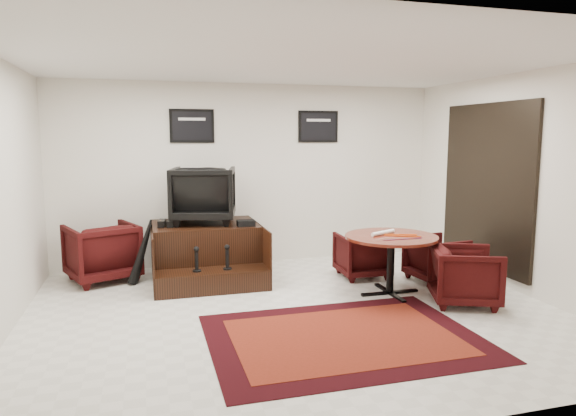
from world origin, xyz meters
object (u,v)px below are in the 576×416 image
at_px(meeting_table, 391,243).
at_px(table_chair_back, 362,253).
at_px(shine_podium, 206,253).
at_px(shine_chair, 203,192).
at_px(armchair_side, 102,249).
at_px(table_chair_corner, 465,273).
at_px(table_chair_window, 436,256).

height_order(meeting_table, table_chair_back, meeting_table).
height_order(shine_podium, meeting_table, shine_podium).
xyz_separation_m(shine_podium, shine_chair, (0.00, 0.15, 0.86)).
bearing_deg(armchair_side, table_chair_corner, 130.24).
relative_size(table_chair_back, table_chair_corner, 0.91).
distance_m(shine_chair, armchair_side, 1.61).
bearing_deg(table_chair_back, armchair_side, -11.13).
height_order(armchair_side, table_chair_back, armchair_side).
bearing_deg(table_chair_window, armchair_side, 67.61).
height_order(shine_podium, shine_chair, shine_chair).
bearing_deg(table_chair_back, shine_chair, -16.52).
height_order(shine_podium, armchair_side, armchair_side).
bearing_deg(shine_podium, table_chair_window, -18.45).
xyz_separation_m(armchair_side, table_chair_back, (3.56, -0.80, -0.10)).
bearing_deg(table_chair_back, shine_podium, -12.82).
distance_m(armchair_side, table_chair_back, 3.65).
distance_m(shine_podium, table_chair_window, 3.23).
relative_size(shine_podium, table_chair_window, 2.22).
height_order(armchair_side, table_chair_corner, armchair_side).
height_order(shine_chair, meeting_table, shine_chair).
height_order(shine_podium, table_chair_back, shine_podium).
bearing_deg(meeting_table, shine_chair, 144.33).
xyz_separation_m(shine_podium, armchair_side, (-1.41, 0.25, 0.09)).
relative_size(shine_podium, armchair_side, 1.73).
xyz_separation_m(shine_chair, table_chair_back, (2.15, -0.70, -0.87)).
relative_size(shine_podium, table_chair_corner, 2.02).
bearing_deg(table_chair_window, shine_chair, 62.51).
relative_size(armchair_side, table_chair_window, 1.28).
distance_m(shine_podium, armchair_side, 1.43).
bearing_deg(shine_chair, table_chair_corner, 154.95).
xyz_separation_m(armchair_side, table_chair_corner, (4.25, -2.25, -0.06)).
distance_m(table_chair_back, table_chair_corner, 1.60).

